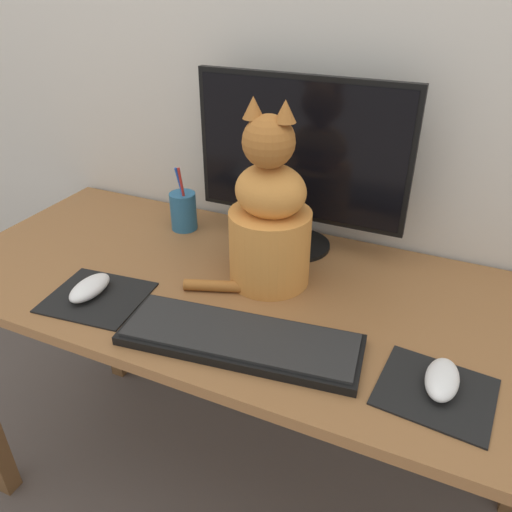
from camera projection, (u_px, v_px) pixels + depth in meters
name	position (u px, v px, depth m)	size (l,w,h in m)	color
ground_plane	(254.00, 497.00, 1.50)	(12.00, 12.00, 0.00)	#564C47
wall_back	(314.00, 33.00, 1.14)	(7.00, 0.04, 2.50)	beige
desk	(253.00, 324.00, 1.17)	(1.47, 0.63, 0.76)	brown
monitor	(300.00, 160.00, 1.17)	(0.52, 0.17, 0.42)	black
keyboard	(240.00, 339.00, 0.95)	(0.48, 0.21, 0.02)	black
mousepad_left	(97.00, 297.00, 1.08)	(0.22, 0.20, 0.00)	black
mousepad_right	(436.00, 392.00, 0.84)	(0.20, 0.18, 0.00)	black
computer_mouse_left	(90.00, 288.00, 1.08)	(0.06, 0.11, 0.04)	white
computer_mouse_right	(442.00, 379.00, 0.84)	(0.06, 0.11, 0.03)	white
cat	(269.00, 220.00, 1.07)	(0.25, 0.22, 0.41)	#D6893D
pen_cup	(183.00, 211.00, 1.35)	(0.07, 0.07, 0.18)	#286089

